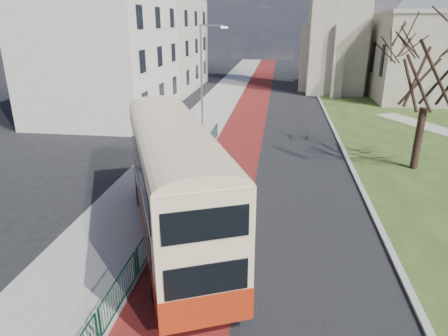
# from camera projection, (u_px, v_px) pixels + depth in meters

# --- Properties ---
(ground) EXTENTS (160.00, 160.00, 0.00)m
(ground) POSITION_uv_depth(u_px,v_px,m) (230.00, 252.00, 15.31)
(ground) COLOR black
(ground) RESTS_ON ground
(road_carriageway) EXTENTS (9.00, 120.00, 0.01)m
(road_carriageway) POSITION_uv_depth(u_px,v_px,m) (277.00, 126.00, 33.70)
(road_carriageway) COLOR black
(road_carriageway) RESTS_ON ground
(bus_lane) EXTENTS (3.40, 120.00, 0.01)m
(bus_lane) POSITION_uv_depth(u_px,v_px,m) (245.00, 125.00, 34.04)
(bus_lane) COLOR #591414
(bus_lane) RESTS_ON ground
(pavement_west) EXTENTS (4.00, 120.00, 0.12)m
(pavement_west) POSITION_uv_depth(u_px,v_px,m) (201.00, 123.00, 34.51)
(pavement_west) COLOR gray
(pavement_west) RESTS_ON ground
(kerb_west) EXTENTS (0.25, 120.00, 0.13)m
(kerb_west) POSITION_uv_depth(u_px,v_px,m) (224.00, 123.00, 34.26)
(kerb_west) COLOR #999993
(kerb_west) RESTS_ON ground
(kerb_east) EXTENTS (0.25, 80.00, 0.13)m
(kerb_east) POSITION_uv_depth(u_px,v_px,m) (330.00, 121.00, 34.94)
(kerb_east) COLOR #999993
(kerb_east) RESTS_ON ground
(pedestrian_railing) EXTENTS (0.07, 24.00, 1.12)m
(pedestrian_railing) POSITION_uv_depth(u_px,v_px,m) (180.00, 193.00, 19.21)
(pedestrian_railing) COLOR #0D3D24
(pedestrian_railing) RESTS_ON ground
(street_block_near) EXTENTS (10.30, 14.30, 13.00)m
(street_block_near) POSITION_uv_depth(u_px,v_px,m) (104.00, 43.00, 35.29)
(street_block_near) COLOR silver
(street_block_near) RESTS_ON ground
(street_block_far) EXTENTS (10.30, 16.30, 11.50)m
(street_block_far) POSITION_uv_depth(u_px,v_px,m) (157.00, 43.00, 50.42)
(street_block_far) COLOR beige
(street_block_far) RESTS_ON ground
(streetlamp) EXTENTS (2.13, 0.18, 8.00)m
(streetlamp) POSITION_uv_depth(u_px,v_px,m) (203.00, 72.00, 31.00)
(streetlamp) COLOR gray
(streetlamp) RESTS_ON pavement_west
(bus) EXTENTS (6.78, 11.38, 4.71)m
(bus) POSITION_uv_depth(u_px,v_px,m) (174.00, 179.00, 15.17)
(bus) COLOR #9F260E
(bus) RESTS_ON ground
(winter_tree_near) EXTENTS (6.43, 6.43, 9.41)m
(winter_tree_near) POSITION_uv_depth(u_px,v_px,m) (433.00, 56.00, 21.65)
(winter_tree_near) COLOR black
(winter_tree_near) RESTS_ON grass_green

